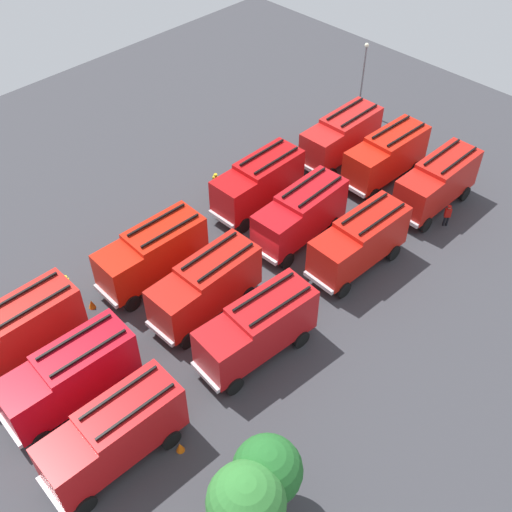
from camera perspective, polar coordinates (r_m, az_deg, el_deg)
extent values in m
plane|color=#38383D|center=(40.25, 0.00, -1.44)|extent=(64.54, 64.54, 0.00)
cube|color=red|center=(47.45, 5.94, 9.66)|extent=(2.21, 2.51, 2.60)
cube|color=#8C9EAD|center=(46.59, 5.12, 9.48)|extent=(0.09, 2.13, 1.46)
cube|color=red|center=(49.74, 8.61, 11.36)|extent=(4.81, 2.53, 2.90)
cube|color=black|center=(48.59, 9.45, 12.60)|extent=(4.32, 0.15, 0.12)
cube|color=black|center=(49.26, 8.16, 13.22)|extent=(4.32, 0.15, 0.12)
cube|color=silver|center=(47.33, 4.89, 7.95)|extent=(0.21, 2.38, 0.28)
cylinder|color=black|center=(47.62, 6.75, 7.44)|extent=(1.10, 0.36, 1.10)
cylinder|color=black|center=(48.81, 4.57, 8.64)|extent=(1.10, 0.36, 1.10)
cylinder|color=black|center=(50.94, 10.32, 9.70)|extent=(1.10, 0.36, 1.10)
cylinder|color=black|center=(52.06, 8.19, 10.80)|extent=(1.10, 0.36, 1.10)
cube|color=red|center=(42.54, -2.09, 5.30)|extent=(2.22, 2.52, 2.60)
cube|color=#8C9EAD|center=(41.80, -3.14, 4.99)|extent=(0.10, 2.13, 1.46)
cube|color=red|center=(44.42, 1.18, 7.47)|extent=(4.82, 2.54, 2.90)
cube|color=black|center=(43.12, 1.88, 8.76)|extent=(4.32, 0.16, 0.12)
cube|color=black|center=(43.89, 0.55, 9.49)|extent=(4.32, 0.16, 0.12)
cube|color=silver|center=(42.66, -3.21, 3.37)|extent=(0.22, 2.38, 0.28)
cylinder|color=black|center=(42.76, -1.11, 2.86)|extent=(1.10, 0.36, 1.10)
cylinder|color=black|center=(44.11, -3.31, 4.29)|extent=(1.10, 0.36, 1.10)
cylinder|color=black|center=(45.53, 3.30, 5.75)|extent=(1.10, 0.36, 1.10)
cylinder|color=black|center=(46.79, 1.10, 7.03)|extent=(1.10, 0.36, 1.10)
cube|color=red|center=(38.09, -12.40, -1.54)|extent=(2.27, 2.56, 2.60)
cube|color=#8C9EAD|center=(37.56, -13.78, -1.98)|extent=(0.14, 2.13, 1.46)
cube|color=red|center=(39.24, -8.26, 1.11)|extent=(4.87, 2.63, 2.90)
cube|color=black|center=(37.76, -7.87, 2.34)|extent=(4.32, 0.24, 0.12)
cube|color=black|center=(38.64, -9.11, 3.32)|extent=(4.32, 0.24, 0.12)
cube|color=silver|center=(38.55, -13.60, -3.60)|extent=(0.26, 2.38, 0.28)
cylinder|color=black|center=(38.39, -11.29, -4.24)|extent=(1.11, 0.38, 1.10)
cylinder|color=black|center=(39.89, -13.27, -2.34)|extent=(1.11, 0.38, 1.10)
cylinder|color=black|center=(40.17, -5.63, -0.71)|extent=(1.11, 0.38, 1.10)
cylinder|color=black|center=(41.61, -7.72, 0.98)|extent=(1.11, 0.38, 1.10)
cube|color=red|center=(36.72, -19.56, -5.40)|extent=(4.83, 2.55, 2.90)
cube|color=black|center=(35.14, -19.61, -4.35)|extent=(4.32, 0.17, 0.12)
cube|color=black|center=(36.09, -20.68, -3.15)|extent=(4.32, 0.17, 0.12)
cylinder|color=black|center=(37.44, -16.49, -7.20)|extent=(1.10, 0.36, 1.10)
cylinder|color=black|center=(38.98, -18.35, -5.15)|extent=(1.10, 0.36, 1.10)
cube|color=red|center=(45.85, 9.93, 7.83)|extent=(2.30, 2.59, 2.60)
cube|color=#8C9EAD|center=(44.97, 9.11, 7.64)|extent=(0.16, 2.13, 1.46)
cube|color=red|center=(48.17, 12.64, 9.57)|extent=(4.90, 2.69, 2.90)
cube|color=black|center=(47.02, 13.60, 10.77)|extent=(4.32, 0.29, 0.12)
cube|color=black|center=(47.65, 12.28, 11.48)|extent=(4.32, 0.29, 0.12)
cube|color=silver|center=(45.74, 8.79, 6.09)|extent=(0.29, 2.38, 0.28)
cylinder|color=black|center=(46.09, 10.67, 5.51)|extent=(1.11, 0.39, 1.10)
cylinder|color=black|center=(47.20, 8.43, 6.87)|extent=(1.11, 0.39, 1.10)
cylinder|color=black|center=(49.46, 14.29, 7.83)|extent=(1.11, 0.39, 1.10)
cylinder|color=black|center=(50.49, 12.12, 9.07)|extent=(1.11, 0.39, 1.10)
cube|color=red|center=(39.86, 1.81, 2.15)|extent=(2.27, 2.56, 2.60)
cube|color=#8C9EAD|center=(39.06, 0.79, 1.75)|extent=(0.14, 2.13, 1.46)
cube|color=red|center=(41.84, 5.03, 4.63)|extent=(4.87, 2.64, 2.90)
cube|color=black|center=(40.54, 5.92, 5.92)|extent=(4.32, 0.25, 0.12)
cube|color=black|center=(41.20, 4.43, 6.74)|extent=(4.32, 0.25, 0.12)
cube|color=silver|center=(39.98, 0.63, 0.09)|extent=(0.27, 2.38, 0.28)
cylinder|color=black|center=(40.24, 2.84, -0.41)|extent=(1.11, 0.38, 1.10)
cylinder|color=black|center=(41.38, 0.34, 1.18)|extent=(1.11, 0.38, 1.10)
cylinder|color=black|center=(43.15, 7.14, 2.90)|extent=(1.11, 0.38, 1.10)
cylinder|color=black|center=(44.21, 4.69, 4.31)|extent=(1.11, 0.38, 1.10)
cube|color=red|center=(35.58, -7.53, -4.83)|extent=(2.24, 2.53, 2.60)
cube|color=#8C9EAD|center=(34.96, -8.89, -5.40)|extent=(0.11, 2.13, 1.46)
cube|color=red|center=(36.93, -3.43, -1.77)|extent=(4.84, 2.57, 2.90)
cube|color=black|center=(35.46, -2.78, -0.56)|extent=(4.32, 0.18, 0.12)
cube|color=black|center=(36.21, -4.28, 0.51)|extent=(4.32, 0.18, 0.12)
cube|color=silver|center=(36.02, -8.82, -7.05)|extent=(0.23, 2.38, 0.28)
cylinder|color=black|center=(36.05, -6.31, -7.64)|extent=(1.10, 0.37, 1.10)
cylinder|color=black|center=(37.33, -8.75, -5.58)|extent=(1.10, 0.37, 1.10)
cylinder|color=black|center=(38.12, -0.77, -3.53)|extent=(1.10, 0.37, 1.10)
cylinder|color=black|center=(39.33, -3.26, -1.74)|extent=(1.10, 0.37, 1.10)
cube|color=red|center=(33.50, -20.32, -12.60)|extent=(2.32, 2.60, 2.60)
cube|color=#8C9EAD|center=(33.18, -22.06, -13.20)|extent=(0.18, 2.13, 1.46)
cube|color=red|center=(33.88, -15.20, -9.46)|extent=(4.92, 2.73, 2.90)
cube|color=black|center=(32.25, -15.09, -8.55)|extent=(4.32, 0.33, 0.12)
cube|color=black|center=(33.10, -16.31, -7.09)|extent=(4.32, 0.33, 0.12)
cube|color=silver|center=(34.34, -21.63, -14.68)|extent=(0.32, 2.38, 0.28)
cylinder|color=black|center=(34.04, -19.04, -15.57)|extent=(1.12, 0.40, 1.10)
cylinder|color=black|center=(35.44, -20.88, -12.89)|extent=(1.12, 0.40, 1.10)
cylinder|color=black|center=(34.79, -11.96, -11.36)|extent=(1.12, 0.40, 1.10)
cylinder|color=black|center=(36.16, -14.07, -8.94)|extent=(1.12, 0.40, 1.10)
cube|color=red|center=(43.96, 14.51, 5.19)|extent=(2.22, 2.52, 2.60)
cube|color=#8C9EAD|center=(43.03, 13.79, 4.92)|extent=(0.10, 2.13, 1.46)
cube|color=red|center=(46.42, 17.00, 7.16)|extent=(4.82, 2.55, 2.90)
cube|color=black|center=(45.30, 18.13, 8.34)|extent=(4.32, 0.16, 0.12)
cube|color=black|center=(45.79, 16.69, 9.12)|extent=(4.32, 0.16, 0.12)
cube|color=silver|center=(43.83, 13.36, 3.35)|extent=(0.22, 2.38, 0.28)
cylinder|color=black|center=(44.35, 15.27, 2.80)|extent=(1.10, 0.36, 1.10)
cylinder|color=black|center=(45.21, 12.79, 4.26)|extent=(1.10, 0.36, 1.10)
cylinder|color=black|center=(47.90, 18.54, 5.45)|extent=(1.10, 0.36, 1.10)
cylinder|color=black|center=(48.70, 16.18, 6.76)|extent=(1.10, 0.36, 1.10)
cube|color=red|center=(38.28, 7.08, -0.38)|extent=(2.30, 2.59, 2.60)
cube|color=#8C9EAD|center=(37.47, 6.04, -0.80)|extent=(0.17, 2.13, 1.46)
cube|color=red|center=(40.29, 10.43, 2.14)|extent=(4.90, 2.70, 2.90)
cube|color=black|center=(38.99, 11.49, 3.36)|extent=(4.32, 0.30, 0.12)
cube|color=black|center=(39.58, 9.96, 4.32)|extent=(4.32, 0.30, 0.12)
cube|color=silver|center=(38.43, 5.73, -2.45)|extent=(0.30, 2.38, 0.28)
cylinder|color=black|center=(38.76, 7.99, -3.07)|extent=(1.11, 0.40, 1.10)
cylinder|color=black|center=(39.79, 5.42, -1.22)|extent=(1.11, 0.40, 1.10)
cylinder|color=black|center=(41.71, 12.44, 0.31)|extent=(1.11, 0.40, 1.10)
cylinder|color=black|center=(42.66, 9.94, 1.95)|extent=(1.11, 0.40, 1.10)
cube|color=red|center=(33.39, -3.13, -8.80)|extent=(2.40, 2.67, 2.60)
cube|color=#8C9EAD|center=(32.79, -4.62, -9.40)|extent=(0.26, 2.12, 1.46)
cube|color=red|center=(34.66, 1.44, -5.68)|extent=(4.99, 2.89, 2.90)
cube|color=black|center=(33.14, 2.27, -4.61)|extent=(4.32, 0.48, 0.12)
cube|color=black|center=(33.82, 0.72, -3.28)|extent=(4.32, 0.48, 0.12)
cube|color=silver|center=(33.92, -4.68, -11.00)|extent=(0.40, 2.38, 0.28)
cylinder|color=black|center=(34.01, -2.03, -11.79)|extent=(1.13, 0.44, 1.10)
cylinder|color=black|center=(35.16, -4.52, -9.29)|extent=(1.13, 0.44, 1.10)
cylinder|color=black|center=(35.96, 4.11, -7.59)|extent=(1.13, 0.44, 1.10)
cylinder|color=black|center=(37.05, 1.56, -5.39)|extent=(1.13, 0.44, 1.10)
cube|color=red|center=(31.04, -16.80, -18.07)|extent=(2.30, 2.58, 2.60)
cube|color=#8C9EAD|center=(30.69, -18.67, -18.81)|extent=(0.16, 2.13, 1.46)
cube|color=red|center=(31.45, -11.29, -14.49)|extent=(4.89, 2.69, 2.90)
cube|color=black|center=(29.79, -10.95, -13.77)|extent=(4.32, 0.29, 0.12)
cube|color=black|center=(30.51, -12.44, -12.09)|extent=(4.32, 0.29, 0.12)
cube|color=silver|center=(31.94, -18.30, -20.19)|extent=(0.29, 2.38, 0.28)
cylinder|color=black|center=(31.79, -15.38, -21.11)|extent=(1.11, 0.39, 1.10)
cylinder|color=black|center=(32.96, -17.63, -18.08)|extent=(1.11, 0.39, 1.10)
cylinder|color=black|center=(32.59, -7.84, -16.29)|extent=(1.11, 0.39, 1.10)
cylinder|color=black|center=(33.74, -10.36, -13.58)|extent=(1.11, 0.39, 1.10)
cylinder|color=black|center=(45.23, -3.61, 5.15)|extent=(0.16, 0.16, 0.74)
cylinder|color=black|center=(45.40, -3.62, 5.31)|extent=(0.16, 0.16, 0.74)
cube|color=gold|center=(44.89, -3.65, 5.92)|extent=(0.46, 0.47, 0.64)
sphere|color=tan|center=(44.63, -3.68, 6.35)|extent=(0.21, 0.21, 0.21)
cylinder|color=gold|center=(44.58, -3.68, 6.43)|extent=(0.26, 0.26, 0.06)
cylinder|color=black|center=(40.13, -16.88, -3.23)|extent=(0.16, 0.16, 0.82)
cylinder|color=black|center=(40.11, -16.59, -3.17)|extent=(0.16, 0.16, 0.82)
cube|color=gold|center=(39.58, -16.96, -2.44)|extent=(0.48, 0.41, 0.72)
sphere|color=#9E704C|center=(39.25, -17.10, -1.97)|extent=(0.23, 0.23, 0.23)
cylinder|color=gold|center=(39.19, -17.12, -1.87)|extent=(0.29, 0.29, 0.07)
cylinder|color=black|center=(46.28, -3.55, 6.20)|extent=(0.16, 0.16, 0.76)
cylinder|color=black|center=(46.35, -3.79, 6.25)|extent=(0.16, 0.16, 0.76)
cube|color=gold|center=(45.88, -3.71, 6.93)|extent=(0.38, 0.48, 0.66)
sphere|color=#9E704C|center=(45.62, -3.73, 7.37)|extent=(0.22, 0.22, 0.22)
cylinder|color=gold|center=(45.57, -3.74, 7.45)|extent=(0.27, 0.27, 0.06)
cylinder|color=black|center=(45.25, 16.87, 3.09)|extent=(0.16, 0.16, 0.80)
cylinder|color=black|center=(45.32, 17.12, 3.10)|extent=(0.16, 0.16, 0.80)
cube|color=#B7140F|center=(44.83, 17.19, 3.81)|extent=(0.47, 0.46, 0.69)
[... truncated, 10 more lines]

